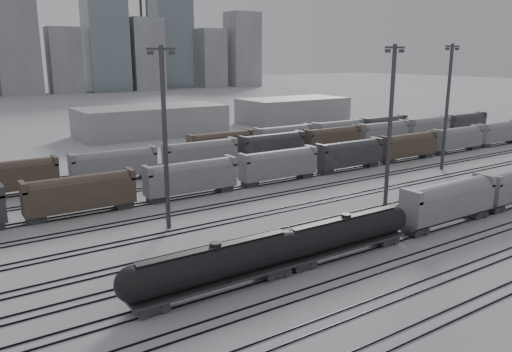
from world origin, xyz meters
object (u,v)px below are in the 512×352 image
tank_car_b (345,232)px  hopper_car_a (449,200)px  light_mast_c (390,123)px  tank_car_a (216,265)px

tank_car_b → hopper_car_a: size_ratio=1.17×
light_mast_c → hopper_car_a: bearing=-89.2°
tank_car_a → light_mast_c: (34.41, 10.43, 9.58)m
tank_car_b → hopper_car_a: (18.18, 0.00, 0.84)m
tank_car_b → light_mast_c: size_ratio=0.79×
hopper_car_a → light_mast_c: 13.67m
tank_car_a → tank_car_b: tank_car_a is taller
tank_car_a → hopper_car_a: size_ratio=1.22×
tank_car_b → light_mast_c: bearing=30.1°
tank_car_a → tank_car_b: bearing=0.0°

